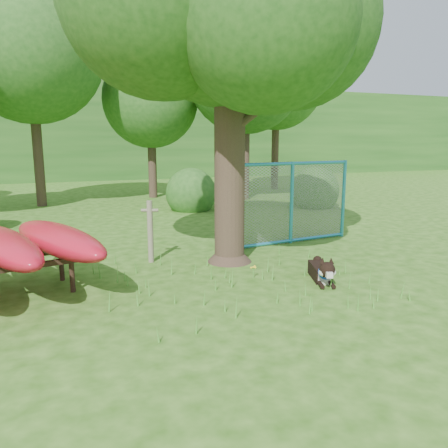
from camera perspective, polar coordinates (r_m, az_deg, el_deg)
name	(u,v)px	position (r m, az deg, el deg)	size (l,w,h in m)	color
ground	(240,302)	(6.82, 2.16, -10.18)	(80.00, 80.00, 0.00)	#255410
wooden_post	(150,230)	(8.94, -9.60, -0.77)	(0.35, 0.17, 1.27)	#6B6450
husky_dog	(322,271)	(7.90, 12.71, -6.07)	(0.61, 1.11, 0.52)	black
fence_section	(292,203)	(10.57, 8.81, 2.75)	(3.34, 0.45, 3.27)	#288EBE
wildflower_clump	(254,268)	(7.90, 3.88, -5.78)	(0.11, 0.09, 0.23)	#4E9731
bg_tree_b	(30,50)	(18.11, -24.02, 20.01)	(5.20, 5.20, 8.22)	#33251C
bg_tree_c	(150,100)	(19.33, -9.60, 15.63)	(4.00, 4.00, 6.12)	#33251C
bg_tree_d	(246,74)	(18.64, 2.88, 18.97)	(4.80, 4.80, 7.50)	#33251C
bg_tree_e	(277,83)	(22.64, 6.88, 17.84)	(4.60, 4.60, 7.55)	#33251C
shrub_right	(314,207)	(16.71, 11.67, 2.20)	(1.80, 1.80, 1.80)	#23551B
shrub_mid	(191,210)	(15.71, -4.30, 1.85)	(1.80, 1.80, 1.80)	#23551B
wooded_hillside	(87,133)	(33.93, -17.46, 11.29)	(80.00, 12.00, 6.00)	#23551B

